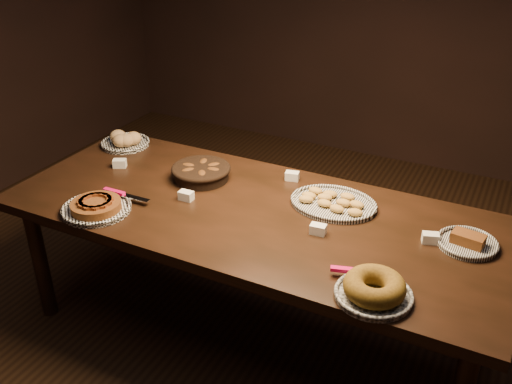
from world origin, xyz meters
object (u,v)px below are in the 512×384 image
at_px(buffet_table, 252,223).
at_px(apple_tart_plate, 96,207).
at_px(bundt_cake_plate, 374,289).
at_px(madeleine_platter, 333,202).

relative_size(buffet_table, apple_tart_plate, 6.76).
xyz_separation_m(apple_tart_plate, bundt_cake_plate, (1.36, -0.03, 0.02)).
distance_m(buffet_table, bundt_cake_plate, 0.81).
relative_size(buffet_table, madeleine_platter, 5.74).
relative_size(buffet_table, bundt_cake_plate, 6.94).
height_order(apple_tart_plate, bundt_cake_plate, bundt_cake_plate).
height_order(buffet_table, madeleine_platter, madeleine_platter).
distance_m(apple_tart_plate, madeleine_platter, 1.13).
xyz_separation_m(madeleine_platter, bundt_cake_plate, (0.38, -0.59, 0.02)).
bearing_deg(madeleine_platter, apple_tart_plate, -142.93).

